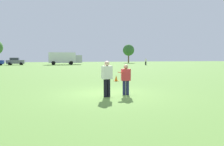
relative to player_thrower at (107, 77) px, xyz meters
name	(u,v)px	position (x,y,z in m)	size (l,w,h in m)	color
ground_plane	(109,94)	(0.31, 0.80, -0.98)	(155.12, 155.12, 0.00)	#608C3D
player_thrower	(107,77)	(0.00, 0.00, 0.00)	(0.54, 0.40, 1.73)	black
player_defender	(126,78)	(1.06, 0.28, -0.11)	(0.49, 0.32, 1.55)	#1E234C
frisbee	(120,72)	(0.72, 0.13, 0.19)	(0.27, 0.27, 0.08)	#E54C33
traffic_cone	(116,78)	(2.35, 6.27, -0.75)	(0.32, 0.32, 0.48)	#D8590C
parked_car_center	(16,61)	(-11.82, 47.12, -0.05)	(4.21, 2.24, 1.82)	slate
box_truck	(65,58)	(0.21, 46.13, 0.78)	(8.51, 3.05, 3.18)	white
bystander_sideline_watcher	(146,61)	(19.32, 37.24, -0.02)	(0.50, 0.34, 1.69)	black
tree_east_birch	(129,50)	(22.51, 58.18, 3.42)	(3.93, 3.93, 6.39)	brown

